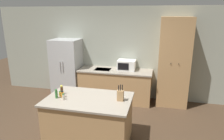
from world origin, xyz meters
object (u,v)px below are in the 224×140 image
(microwave, at_px, (127,65))
(spice_bottle_short_red, at_px, (62,90))
(knife_block, at_px, (120,95))
(spice_bottle_amber_oil, at_px, (60,94))
(spice_bottle_green_herb, at_px, (62,94))
(refrigerator, at_px, (67,68))
(pantry_cabinet, at_px, (174,63))
(fire_extinguisher, at_px, (53,87))
(spice_bottle_tall_dark, at_px, (63,97))
(spice_bottle_pale_salt, at_px, (56,94))

(microwave, relative_size, spice_bottle_short_red, 2.76)
(knife_block, relative_size, spice_bottle_amber_oil, 3.11)
(microwave, bearing_deg, spice_bottle_green_herb, -111.85)
(refrigerator, height_order, pantry_cabinet, pantry_cabinet)
(pantry_cabinet, height_order, knife_block, pantry_cabinet)
(microwave, bearing_deg, spice_bottle_short_red, -114.91)
(fire_extinguisher, bearing_deg, spice_bottle_green_herb, -55.76)
(spice_bottle_short_red, bearing_deg, microwave, 65.09)
(spice_bottle_green_herb, distance_m, fire_extinguisher, 2.69)
(fire_extinguisher, bearing_deg, refrigerator, -7.28)
(spice_bottle_short_red, bearing_deg, pantry_cabinet, 42.16)
(spice_bottle_tall_dark, relative_size, spice_bottle_short_red, 0.63)
(refrigerator, bearing_deg, knife_block, -44.71)
(knife_block, bearing_deg, spice_bottle_pale_salt, -172.28)
(spice_bottle_tall_dark, bearing_deg, spice_bottle_green_herb, 126.54)
(spice_bottle_pale_salt, bearing_deg, refrigerator, 110.91)
(spice_bottle_tall_dark, relative_size, spice_bottle_pale_salt, 0.65)
(knife_block, relative_size, spice_bottle_short_red, 1.71)
(spice_bottle_tall_dark, bearing_deg, spice_bottle_amber_oil, 136.52)
(spice_bottle_amber_oil, bearing_deg, spice_bottle_green_herb, -25.80)
(refrigerator, height_order, knife_block, refrigerator)
(pantry_cabinet, distance_m, knife_block, 2.27)
(spice_bottle_amber_oil, distance_m, spice_bottle_pale_salt, 0.10)
(refrigerator, xyz_separation_m, spice_bottle_pale_salt, (0.81, -2.12, 0.13))
(refrigerator, xyz_separation_m, spice_bottle_tall_dark, (0.97, -2.15, 0.10))
(refrigerator, relative_size, knife_block, 5.54)
(spice_bottle_tall_dark, height_order, spice_bottle_short_red, spice_bottle_short_red)
(pantry_cabinet, relative_size, spice_bottle_green_herb, 18.97)
(refrigerator, relative_size, microwave, 3.44)
(spice_bottle_tall_dark, bearing_deg, knife_block, 10.75)
(spice_bottle_green_herb, xyz_separation_m, spice_bottle_pale_salt, (-0.08, -0.06, 0.02))
(fire_extinguisher, bearing_deg, knife_block, -38.72)
(spice_bottle_pale_salt, xyz_separation_m, fire_extinguisher, (-1.36, 2.19, -0.79))
(spice_bottle_short_red, xyz_separation_m, spice_bottle_pale_salt, (-0.01, -0.20, -0.00))
(refrigerator, relative_size, spice_bottle_amber_oil, 17.25)
(pantry_cabinet, bearing_deg, spice_bottle_short_red, -137.84)
(pantry_cabinet, relative_size, fire_extinguisher, 5.66)
(spice_bottle_tall_dark, bearing_deg, spice_bottle_short_red, 122.83)
(knife_block, relative_size, fire_extinguisher, 0.74)
(pantry_cabinet, relative_size, spice_bottle_short_red, 13.03)
(spice_bottle_tall_dark, bearing_deg, spice_bottle_pale_salt, 167.81)
(spice_bottle_green_herb, bearing_deg, spice_bottle_tall_dark, -53.46)
(microwave, height_order, spice_bottle_tall_dark, microwave)
(spice_bottle_amber_oil, xyz_separation_m, fire_extinguisher, (-1.39, 2.10, -0.76))
(microwave, xyz_separation_m, knife_block, (0.22, -2.06, -0.03))
(pantry_cabinet, relative_size, knife_block, 7.61)
(microwave, xyz_separation_m, spice_bottle_tall_dark, (-0.79, -2.26, -0.08))
(refrigerator, height_order, spice_bottle_pale_salt, refrigerator)
(spice_bottle_pale_salt, bearing_deg, fire_extinguisher, 121.89)
(pantry_cabinet, distance_m, spice_bottle_amber_oil, 3.02)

